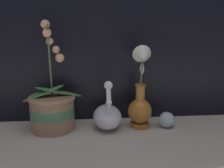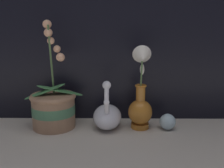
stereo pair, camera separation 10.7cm
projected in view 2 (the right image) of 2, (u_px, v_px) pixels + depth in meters
ground_plane at (101, 138)px, 1.01m from camera, size 2.80×2.80×0.00m
orchid_potted_plant at (54, 107)px, 1.10m from camera, size 0.25×0.19×0.45m
swan_figurine at (107, 115)px, 1.10m from camera, size 0.12×0.20×0.22m
blue_vase at (141, 102)px, 1.08m from camera, size 0.10×0.12×0.35m
glass_sphere at (168, 122)px, 1.09m from camera, size 0.07×0.07×0.07m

